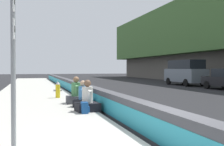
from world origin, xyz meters
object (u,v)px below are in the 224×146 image
Objects in this scene: fire_hydrant at (58,89)px; seated_person_rear at (76,95)px; backpack at (85,108)px; seated_person_foreground at (87,101)px; route_sign_post at (13,41)px; seated_person_middle at (83,98)px; parked_car_fourth at (185,72)px.

fire_hydrant is 2.61m from seated_person_rear.
seated_person_rear is at bearing -167.20° from fire_hydrant.
seated_person_rear reaches higher than backpack.
seated_person_foreground is 2.90× the size of backpack.
route_sign_post reaches higher than seated_person_foreground.
seated_person_middle is at bearing -169.25° from fire_hydrant.
backpack is (-2.84, 0.15, -0.18)m from seated_person_rear.
seated_person_rear reaches higher than seated_person_foreground.
seated_person_foreground is (-4.94, -0.62, -0.09)m from fire_hydrant.
fire_hydrant is 16.56m from parked_car_fourth.
seated_person_rear is at bearing 0.97° from seated_person_foreground.
backpack is 19.85m from parked_car_fourth.
seated_person_rear is 17.71m from parked_car_fourth.
route_sign_post is 3.33× the size of seated_person_middle.
fire_hydrant reaches higher than backpack.
seated_person_middle reaches higher than backpack.
backpack is (-5.39, -0.43, -0.25)m from fire_hydrant.
seated_person_foreground reaches higher than backpack.
seated_person_middle is 1.76m from backpack.
parked_car_fourth is (14.81, -13.17, 1.02)m from backpack.
backpack is at bearing -175.42° from fire_hydrant.
route_sign_post is 9.00× the size of backpack.
fire_hydrant is at bearing -10.12° from route_sign_post.
parked_car_fourth is (11.97, -13.02, 0.83)m from seated_person_rear.
parked_car_fourth is at bearing -47.41° from seated_person_rear.
parked_car_fourth is at bearing -44.63° from seated_person_middle.
parked_car_fourth reaches higher than seated_person_rear.
seated_person_foreground is at bearing -172.86° from fire_hydrant.
backpack is 0.08× the size of parked_car_fourth.
fire_hydrant is 5.41m from backpack.
seated_person_rear is (2.40, 0.04, 0.02)m from seated_person_foreground.
backpack is at bearing 171.44° from seated_person_middle.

